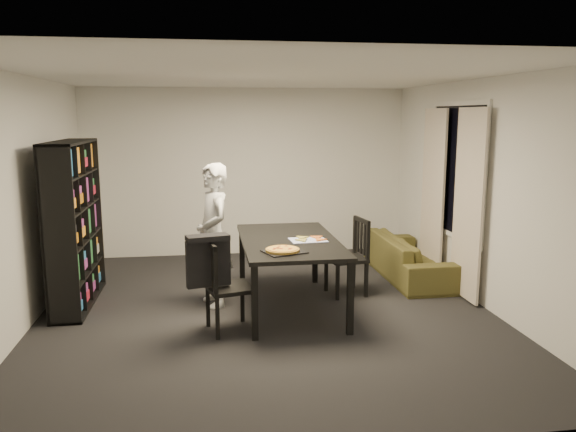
{
  "coord_description": "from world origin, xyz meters",
  "views": [
    {
      "loc": [
        -0.66,
        -6.04,
        2.18
      ],
      "look_at": [
        0.28,
        0.2,
        1.05
      ],
      "focal_mm": 35.0,
      "sensor_mm": 36.0,
      "label": 1
    }
  ],
  "objects": [
    {
      "name": "draped_jacket",
      "position": [
        -0.64,
        -0.57,
        0.78
      ],
      "size": [
        0.45,
        0.28,
        0.52
      ],
      "rotation": [
        0.0,
        0.0,
        1.81
      ],
      "color": "black",
      "rests_on": "chair_left"
    },
    {
      "name": "bookshelf",
      "position": [
        -2.16,
        0.6,
        0.95
      ],
      "size": [
        0.35,
        1.5,
        1.9
      ],
      "primitive_type": "cube",
      "color": "black",
      "rests_on": "room"
    },
    {
      "name": "baking_tray",
      "position": [
        0.13,
        -0.5,
        0.81
      ],
      "size": [
        0.48,
        0.44,
        0.01
      ],
      "primitive_type": "cube",
      "rotation": [
        0.0,
        0.0,
        0.34
      ],
      "color": "black",
      "rests_on": "dining_table"
    },
    {
      "name": "sofa",
      "position": [
        2.09,
        1.08,
        0.28
      ],
      "size": [
        0.74,
        1.9,
        0.56
      ],
      "primitive_type": "imported",
      "rotation": [
        0.0,
        0.0,
        1.57
      ],
      "color": "#44411B",
      "rests_on": "room"
    },
    {
      "name": "room",
      "position": [
        0.0,
        0.0,
        1.3
      ],
      "size": [
        5.01,
        5.51,
        2.61
      ],
      "color": "black",
      "rests_on": "ground"
    },
    {
      "name": "window_frame",
      "position": [
        2.48,
        0.6,
        1.5
      ],
      "size": [
        0.03,
        1.52,
        1.72
      ],
      "primitive_type": "cube",
      "color": "white",
      "rests_on": "room"
    },
    {
      "name": "pizza_slices",
      "position": [
        0.5,
        0.03,
        0.82
      ],
      "size": [
        0.45,
        0.41,
        0.01
      ],
      "primitive_type": null,
      "rotation": [
        0.0,
        0.0,
        -0.3
      ],
      "color": "gold",
      "rests_on": "dining_table"
    },
    {
      "name": "curtain_left",
      "position": [
        2.4,
        0.08,
        1.15
      ],
      "size": [
        0.03,
        0.7,
        2.25
      ],
      "primitive_type": "cube",
      "color": "beige",
      "rests_on": "room"
    },
    {
      "name": "window_pane",
      "position": [
        2.48,
        0.6,
        1.5
      ],
      "size": [
        0.02,
        1.4,
        1.6
      ],
      "primitive_type": "cube",
      "color": "black",
      "rests_on": "room"
    },
    {
      "name": "person",
      "position": [
        -0.57,
        0.33,
        0.83
      ],
      "size": [
        0.55,
        0.69,
        1.65
      ],
      "primitive_type": "imported",
      "rotation": [
        0.0,
        0.0,
        -1.28
      ],
      "color": "silver",
      "rests_on": "room"
    },
    {
      "name": "chair_left",
      "position": [
        -0.52,
        -0.54,
        0.54
      ],
      "size": [
        0.53,
        0.53,
        0.95
      ],
      "rotation": [
        0.0,
        0.0,
        1.81
      ],
      "color": "black",
      "rests_on": "room"
    },
    {
      "name": "curtain_right",
      "position": [
        2.4,
        1.12,
        1.15
      ],
      "size": [
        0.03,
        0.7,
        2.25
      ],
      "primitive_type": "cube",
      "color": "beige",
      "rests_on": "room"
    },
    {
      "name": "pepperoni_pizza",
      "position": [
        0.11,
        -0.5,
        0.83
      ],
      "size": [
        0.35,
        0.35,
        0.03
      ],
      "rotation": [
        0.0,
        0.0,
        0.41
      ],
      "color": "olive",
      "rests_on": "dining_table"
    },
    {
      "name": "chair_right",
      "position": [
        1.13,
        0.48,
        0.54
      ],
      "size": [
        0.5,
        0.5,
        0.94
      ],
      "rotation": [
        0.0,
        0.0,
        -1.42
      ],
      "color": "black",
      "rests_on": "room"
    },
    {
      "name": "kitchen_towel",
      "position": [
        0.47,
        0.01,
        0.8
      ],
      "size": [
        0.42,
        0.33,
        0.01
      ],
      "primitive_type": "cube",
      "rotation": [
        0.0,
        0.0,
        0.07
      ],
      "color": "silver",
      "rests_on": "dining_table"
    },
    {
      "name": "dining_table",
      "position": [
        0.28,
        0.1,
        0.73
      ],
      "size": [
        1.07,
        1.92,
        0.8
      ],
      "color": "black",
      "rests_on": "room"
    }
  ]
}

